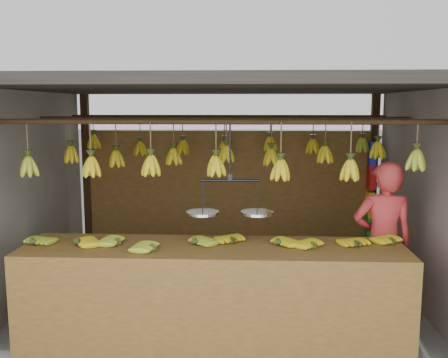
{
  "coord_description": "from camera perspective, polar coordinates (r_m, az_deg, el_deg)",
  "views": [
    {
      "loc": [
        0.27,
        -5.4,
        2.14
      ],
      "look_at": [
        0.0,
        0.3,
        1.3
      ],
      "focal_mm": 40.0,
      "sensor_mm": 36.0,
      "label": 1
    }
  ],
  "objects": [
    {
      "name": "ground",
      "position": [
        5.81,
        -0.14,
        -13.22
      ],
      "size": [
        80.0,
        80.0,
        0.0
      ],
      "primitive_type": "plane",
      "color": "#5B5B57"
    },
    {
      "name": "stall",
      "position": [
        5.74,
        0.01,
        6.69
      ],
      "size": [
        4.3,
        3.3,
        2.4
      ],
      "color": "black",
      "rests_on": "ground"
    },
    {
      "name": "counter",
      "position": [
        4.42,
        -1.32,
        -10.49
      ],
      "size": [
        3.47,
        0.78,
        0.96
      ],
      "color": "brown",
      "rests_on": "ground"
    },
    {
      "name": "hanging_bananas",
      "position": [
        5.42,
        -0.2,
        2.82
      ],
      "size": [
        3.63,
        2.24,
        0.39
      ],
      "color": "#92A523",
      "rests_on": "ground"
    },
    {
      "name": "balance_scale",
      "position": [
        4.5,
        0.68,
        -3.4
      ],
      "size": [
        0.78,
        0.31,
        0.83
      ],
      "color": "black",
      "rests_on": "ground"
    },
    {
      "name": "vendor",
      "position": [
        5.15,
        17.7,
        -7.0
      ],
      "size": [
        0.59,
        0.39,
        1.62
      ],
      "primitive_type": "imported",
      "rotation": [
        0.0,
        0.0,
        3.14
      ],
      "color": "#BF3333",
      "rests_on": "ground"
    },
    {
      "name": "bag_bundles",
      "position": [
        7.04,
        16.4,
        -1.27
      ],
      "size": [
        0.08,
        0.26,
        1.33
      ],
      "color": "#1426BF",
      "rests_on": "ground"
    }
  ]
}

